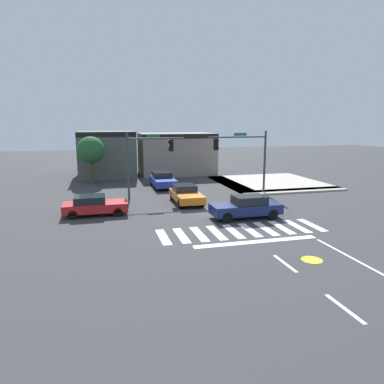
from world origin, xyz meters
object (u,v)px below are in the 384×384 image
object	(u,v)px
car_orange	(186,194)
car_navy	(246,207)
traffic_signal_northwest	(148,154)
roadside_tree	(91,150)
traffic_signal_northeast	(243,151)
car_blue	(163,180)
car_red	(94,205)

from	to	relation	value
car_orange	car_navy	xyz separation A→B (m)	(2.76, -5.24, 0.05)
traffic_signal_northwest	roadside_tree	distance (m)	9.61
traffic_signal_northeast	car_navy	size ratio (longest dim) A/B	1.20
traffic_signal_northeast	car_orange	bearing A→B (deg)	18.26
car_navy	traffic_signal_northeast	bearing A→B (deg)	-110.38
car_orange	roadside_tree	distance (m)	13.15
car_orange	car_navy	size ratio (longest dim) A/B	0.94
car_blue	car_navy	distance (m)	12.71
traffic_signal_northwest	car_navy	bearing A→B (deg)	-54.99
car_orange	roadside_tree	world-z (taller)	roadside_tree
car_blue	car_orange	distance (m)	7.05
car_red	roadside_tree	xyz separation A→B (m)	(-0.28, 12.73, 2.69)
car_red	traffic_signal_northeast	bearing A→B (deg)	17.12
car_navy	car_orange	bearing A→B (deg)	-62.27
car_red	car_navy	distance (m)	10.10
traffic_signal_northwest	roadside_tree	world-z (taller)	traffic_signal_northwest
car_orange	traffic_signal_northwest	bearing A→B (deg)	-132.31
traffic_signal_northwest	car_blue	size ratio (longest dim) A/B	1.19
car_red	car_orange	size ratio (longest dim) A/B	0.99
car_red	car_orange	world-z (taller)	car_orange
traffic_signal_northwest	roadside_tree	bearing A→B (deg)	118.33
traffic_signal_northwest	car_red	size ratio (longest dim) A/B	1.29
traffic_signal_northeast	car_red	bearing A→B (deg)	17.12
traffic_signal_northeast	traffic_signal_northwest	world-z (taller)	traffic_signal_northeast
car_blue	car_navy	xyz separation A→B (m)	(3.33, -12.27, 0.01)
car_blue	car_orange	bearing A→B (deg)	4.66
car_navy	roadside_tree	xyz separation A→B (m)	(-9.84, 16.00, 2.62)
car_orange	roadside_tree	xyz separation A→B (m)	(-7.08, 10.75, 2.67)
car_red	car_blue	bearing A→B (deg)	55.32
traffic_signal_northeast	roadside_tree	xyz separation A→B (m)	(-12.45, 8.98, -0.35)
traffic_signal_northwest	roadside_tree	size ratio (longest dim) A/B	1.14
car_navy	traffic_signal_northwest	bearing A→B (deg)	-54.99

